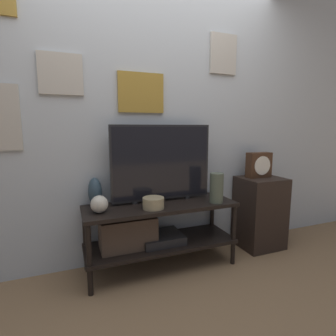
# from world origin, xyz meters

# --- Properties ---
(ground_plane) EXTENTS (12.00, 12.00, 0.00)m
(ground_plane) POSITION_xyz_m (0.00, 0.00, 0.00)
(ground_plane) COLOR #846647
(wall_back) EXTENTS (6.40, 0.08, 2.70)m
(wall_back) POSITION_xyz_m (-0.00, 0.52, 1.35)
(wall_back) COLOR #B2BCC6
(wall_back) RESTS_ON ground_plane
(media_console) EXTENTS (1.29, 0.43, 0.57)m
(media_console) POSITION_xyz_m (-0.11, 0.26, 0.36)
(media_console) COLOR black
(media_console) RESTS_ON ground_plane
(television) EXTENTS (0.90, 0.05, 0.67)m
(television) POSITION_xyz_m (0.04, 0.35, 0.91)
(television) COLOR black
(television) RESTS_ON media_console
(vase_urn_stoneware) EXTENTS (0.11, 0.15, 0.24)m
(vase_urn_stoneware) POSITION_xyz_m (-0.52, 0.42, 0.69)
(vase_urn_stoneware) COLOR #2D4251
(vase_urn_stoneware) RESTS_ON media_console
(vase_round_glass) EXTENTS (0.13, 0.13, 0.13)m
(vase_round_glass) POSITION_xyz_m (-0.51, 0.22, 0.64)
(vase_round_glass) COLOR beige
(vase_round_glass) RESTS_ON media_console
(vase_wide_bowl) EXTENTS (0.17, 0.17, 0.09)m
(vase_wide_bowl) POSITION_xyz_m (-0.10, 0.17, 0.61)
(vase_wide_bowl) COLOR tan
(vase_wide_bowl) RESTS_ON media_console
(vase_tall_ceramic) EXTENTS (0.12, 0.12, 0.26)m
(vase_tall_ceramic) POSITION_xyz_m (0.47, 0.13, 0.70)
(vase_tall_ceramic) COLOR #4C5647
(vase_tall_ceramic) RESTS_ON media_console
(side_table) EXTENTS (0.42, 0.38, 0.72)m
(side_table) POSITION_xyz_m (1.08, 0.28, 0.36)
(side_table) COLOR black
(side_table) RESTS_ON ground_plane
(mantel_clock) EXTENTS (0.25, 0.11, 0.25)m
(mantel_clock) POSITION_xyz_m (1.07, 0.32, 0.84)
(mantel_clock) COLOR #422819
(mantel_clock) RESTS_ON side_table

